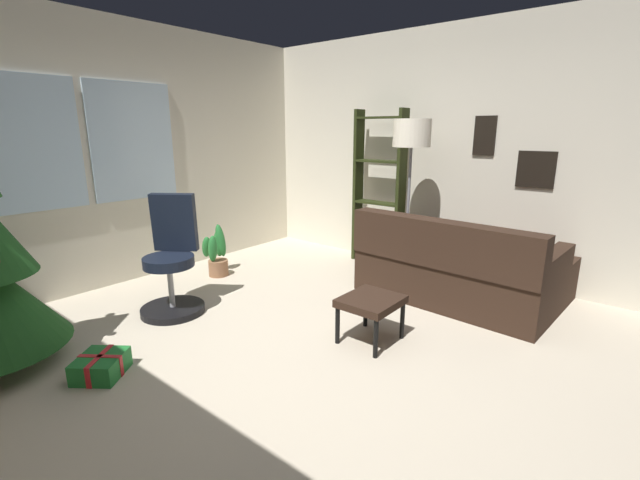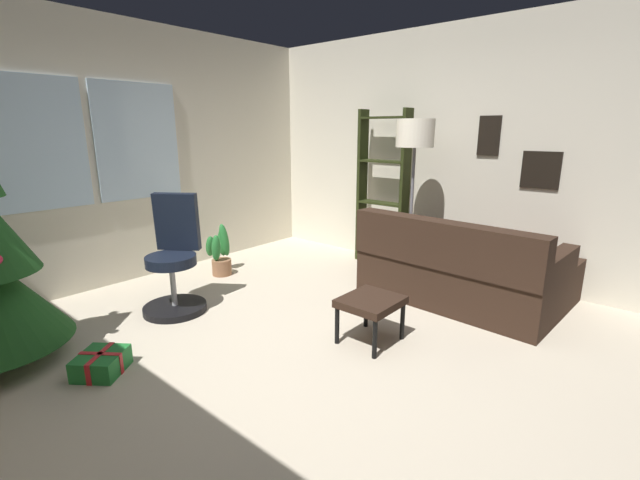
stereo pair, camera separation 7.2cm
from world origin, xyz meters
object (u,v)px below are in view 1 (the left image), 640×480
at_px(floor_lamp, 411,143).
at_px(potted_plant, 217,254).
at_px(couch, 470,270).
at_px(gift_box_green, 101,366).
at_px(footstool, 371,304).
at_px(office_chair, 172,267).
at_px(bookshelf, 379,199).

distance_m(floor_lamp, potted_plant, 2.46).
height_order(couch, gift_box_green, couch).
xyz_separation_m(footstool, floor_lamp, (1.46, 0.49, 1.16)).
bearing_deg(office_chair, floor_lamp, -30.25).
xyz_separation_m(couch, office_chair, (-2.00, 1.97, 0.13)).
bearing_deg(couch, potted_plant, 114.18).
bearing_deg(office_chair, couch, -44.48).
relative_size(couch, gift_box_green, 4.47).
xyz_separation_m(gift_box_green, bookshelf, (3.37, -0.07, 0.73)).
bearing_deg(footstool, potted_plant, 83.72).
bearing_deg(couch, office_chair, 135.52).
xyz_separation_m(couch, potted_plant, (-1.12, 2.49, -0.05)).
bearing_deg(footstool, couch, -10.75).
height_order(couch, office_chair, office_chair).
relative_size(floor_lamp, potted_plant, 3.02).
relative_size(gift_box_green, floor_lamp, 0.24).
height_order(office_chair, floor_lamp, floor_lamp).
height_order(couch, potted_plant, couch).
relative_size(footstool, potted_plant, 0.79).
relative_size(couch, footstool, 4.12).
bearing_deg(bookshelf, floor_lamp, -120.71).
bearing_deg(couch, gift_box_green, 154.62).
xyz_separation_m(couch, gift_box_green, (-2.94, 1.39, -0.22)).
distance_m(footstool, office_chair, 1.83).
xyz_separation_m(bookshelf, floor_lamp, (-0.35, -0.58, 0.67)).
relative_size(couch, potted_plant, 3.27).
distance_m(gift_box_green, potted_plant, 2.13).
xyz_separation_m(footstool, office_chair, (-0.64, 1.71, 0.11)).
relative_size(office_chair, potted_plant, 1.87).
bearing_deg(footstool, office_chair, 110.48).
height_order(office_chair, bookshelf, bookshelf).
bearing_deg(office_chair, footstool, -69.52).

